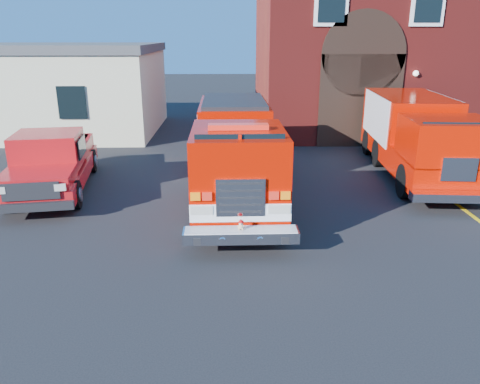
{
  "coord_description": "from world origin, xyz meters",
  "views": [
    {
      "loc": [
        -0.26,
        -11.5,
        4.78
      ],
      "look_at": [
        0.0,
        -1.2,
        1.3
      ],
      "focal_mm": 35.0,
      "sensor_mm": 36.0,
      "label": 1
    }
  ],
  "objects_px": {
    "fire_station": "(404,45)",
    "pickup_truck": "(52,163)",
    "side_building": "(57,88)",
    "fire_engine": "(236,151)",
    "secondary_truck": "(417,134)"
  },
  "relations": [
    {
      "from": "pickup_truck",
      "to": "side_building",
      "type": "bearing_deg",
      "value": 107.39
    },
    {
      "from": "side_building",
      "to": "pickup_truck",
      "type": "bearing_deg",
      "value": -72.61
    },
    {
      "from": "fire_station",
      "to": "fire_engine",
      "type": "bearing_deg",
      "value": -128.12
    },
    {
      "from": "fire_engine",
      "to": "side_building",
      "type": "bearing_deg",
      "value": 130.38
    },
    {
      "from": "side_building",
      "to": "secondary_truck",
      "type": "relative_size",
      "value": 1.23
    },
    {
      "from": "fire_station",
      "to": "pickup_truck",
      "type": "bearing_deg",
      "value": -143.62
    },
    {
      "from": "fire_station",
      "to": "secondary_truck",
      "type": "relative_size",
      "value": 1.83
    },
    {
      "from": "fire_station",
      "to": "fire_engine",
      "type": "distance_m",
      "value": 14.91
    },
    {
      "from": "side_building",
      "to": "fire_engine",
      "type": "height_order",
      "value": "side_building"
    },
    {
      "from": "pickup_truck",
      "to": "secondary_truck",
      "type": "distance_m",
      "value": 12.43
    },
    {
      "from": "fire_station",
      "to": "side_building",
      "type": "distance_m",
      "value": 18.13
    },
    {
      "from": "fire_station",
      "to": "pickup_truck",
      "type": "height_order",
      "value": "fire_station"
    },
    {
      "from": "fire_station",
      "to": "secondary_truck",
      "type": "xyz_separation_m",
      "value": [
        -2.56,
        -9.32,
        -2.82
      ]
    },
    {
      "from": "fire_station",
      "to": "pickup_truck",
      "type": "relative_size",
      "value": 2.48
    },
    {
      "from": "fire_engine",
      "to": "pickup_truck",
      "type": "distance_m",
      "value": 5.88
    }
  ]
}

